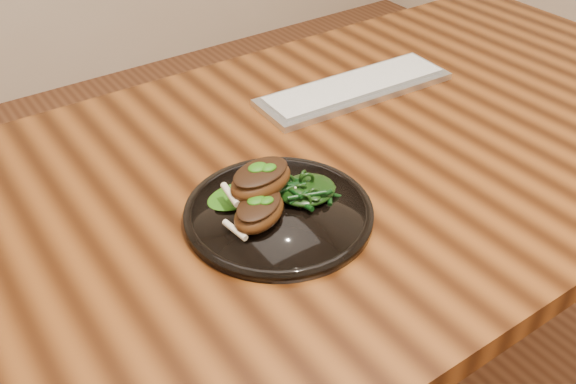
% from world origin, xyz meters
% --- Properties ---
extents(desk, '(1.60, 0.80, 0.75)m').
position_xyz_m(desk, '(0.00, 0.00, 0.67)').
color(desk, black).
rests_on(desk, ground).
extents(plate, '(0.26, 0.26, 0.02)m').
position_xyz_m(plate, '(-0.16, -0.08, 0.76)').
color(plate, black).
rests_on(plate, desk).
extents(lamb_chop_front, '(0.11, 0.09, 0.04)m').
position_xyz_m(lamb_chop_front, '(-0.20, -0.09, 0.79)').
color(lamb_chop_front, '#49260E').
rests_on(lamb_chop_front, plate).
extents(lamb_chop_back, '(0.11, 0.08, 0.04)m').
position_xyz_m(lamb_chop_back, '(-0.17, -0.06, 0.80)').
color(lamb_chop_back, '#49260E').
rests_on(lamb_chop_back, plate).
extents(herb_smear, '(0.09, 0.06, 0.01)m').
position_xyz_m(herb_smear, '(-0.19, -0.03, 0.77)').
color(herb_smear, '#144A07').
rests_on(herb_smear, plate).
extents(greens_heap, '(0.09, 0.08, 0.03)m').
position_xyz_m(greens_heap, '(-0.11, -0.08, 0.78)').
color(greens_heap, black).
rests_on(greens_heap, plate).
extents(keyboard, '(0.38, 0.13, 0.02)m').
position_xyz_m(keyboard, '(0.17, 0.14, 0.76)').
color(keyboard, '#B8BABD').
rests_on(keyboard, desk).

